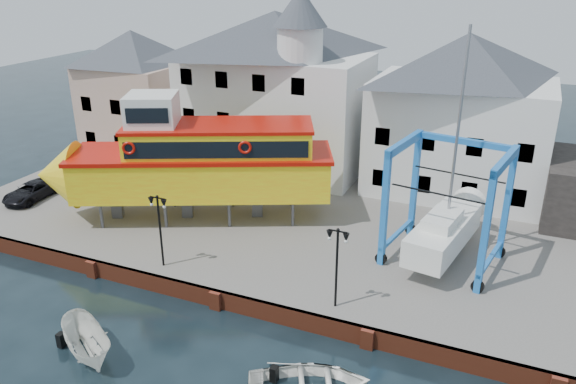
% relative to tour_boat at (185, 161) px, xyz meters
% --- Properties ---
extents(ground, '(140.00, 140.00, 0.00)m').
position_rel_tour_boat_xyz_m(ground, '(6.24, -7.28, -4.84)').
color(ground, black).
rests_on(ground, ground).
extents(hardstanding, '(44.00, 22.00, 1.00)m').
position_rel_tour_boat_xyz_m(hardstanding, '(6.24, 3.72, -4.34)').
color(hardstanding, '#625F5A').
rests_on(hardstanding, ground).
extents(quay_wall, '(44.00, 0.47, 1.00)m').
position_rel_tour_boat_xyz_m(quay_wall, '(6.24, -7.17, -4.34)').
color(quay_wall, maroon).
rests_on(quay_wall, ground).
extents(building_pink, '(8.00, 7.00, 10.30)m').
position_rel_tour_boat_xyz_m(building_pink, '(-11.76, 10.72, 1.31)').
color(building_pink, tan).
rests_on(building_pink, hardstanding).
extents(building_white_main, '(14.00, 8.30, 14.00)m').
position_rel_tour_boat_xyz_m(building_white_main, '(1.37, 11.11, 2.51)').
color(building_white_main, white).
rests_on(building_white_main, hardstanding).
extents(building_white_right, '(12.00, 8.00, 11.20)m').
position_rel_tour_boat_xyz_m(building_white_right, '(15.24, 11.72, 1.76)').
color(building_white_right, white).
rests_on(building_white_right, hardstanding).
extents(lamp_post_left, '(1.12, 0.32, 4.20)m').
position_rel_tour_boat_xyz_m(lamp_post_left, '(2.24, -6.08, -0.66)').
color(lamp_post_left, black).
rests_on(lamp_post_left, hardstanding).
extents(lamp_post_right, '(1.12, 0.32, 4.20)m').
position_rel_tour_boat_xyz_m(lamp_post_right, '(12.24, -6.08, -0.66)').
color(lamp_post_right, black).
rests_on(lamp_post_right, hardstanding).
extents(tour_boat, '(18.83, 11.79, 8.13)m').
position_rel_tour_boat_xyz_m(tour_boat, '(0.00, 0.00, 0.00)').
color(tour_boat, '#59595E').
rests_on(tour_boat, hardstanding).
extents(travel_lift, '(6.65, 8.69, 12.76)m').
position_rel_tour_boat_xyz_m(travel_lift, '(16.35, 1.29, -1.70)').
color(travel_lift, blue).
rests_on(travel_lift, hardstanding).
extents(van, '(2.31, 4.42, 1.19)m').
position_rel_tour_boat_xyz_m(van, '(-11.72, -1.93, -3.24)').
color(van, black).
rests_on(van, hardstanding).
extents(motorboat_a, '(4.55, 3.71, 1.68)m').
position_rel_tour_boat_xyz_m(motorboat_a, '(2.85, -12.84, -4.84)').
color(motorboat_a, white).
rests_on(motorboat_a, ground).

